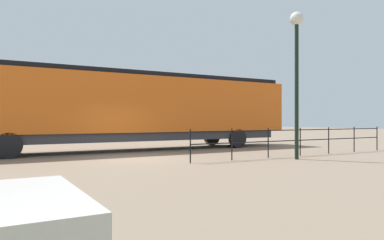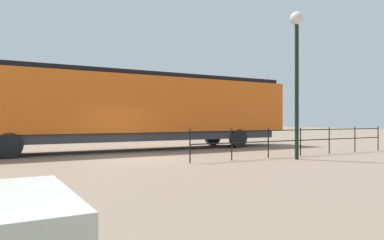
{
  "view_description": "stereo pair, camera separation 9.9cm",
  "coord_description": "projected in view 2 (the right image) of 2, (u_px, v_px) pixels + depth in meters",
  "views": [
    {
      "loc": [
        14.22,
        -5.53,
        1.61
      ],
      "look_at": [
        0.84,
        2.22,
        1.62
      ],
      "focal_mm": 33.63,
      "sensor_mm": 36.0,
      "label": 1
    },
    {
      "loc": [
        14.27,
        -5.45,
        1.61
      ],
      "look_at": [
        0.84,
        2.22,
        1.62
      ],
      "focal_mm": 33.63,
      "sensor_mm": 36.0,
      "label": 2
    }
  ],
  "objects": [
    {
      "name": "lamp_post",
      "position": [
        297.0,
        52.0,
        14.79
      ],
      "size": [
        0.55,
        0.55,
        6.09
      ],
      "color": "black",
      "rests_on": "ground_plane"
    },
    {
      "name": "ground_plane",
      "position": [
        136.0,
        159.0,
        15.09
      ],
      "size": [
        120.0,
        120.0,
        0.0
      ],
      "primitive_type": "plane",
      "color": "#84705B"
    },
    {
      "name": "platform_fence",
      "position": [
        301.0,
        138.0,
        16.32
      ],
      "size": [
        0.05,
        11.59,
        1.28
      ],
      "color": "black",
      "rests_on": "ground_plane"
    },
    {
      "name": "locomotive",
      "position": [
        142.0,
        107.0,
        19.5
      ],
      "size": [
        3.04,
        18.69,
        4.14
      ],
      "color": "orange",
      "rests_on": "ground_plane"
    }
  ]
}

